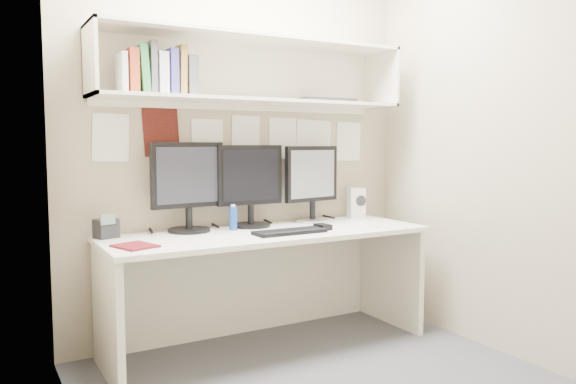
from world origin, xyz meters
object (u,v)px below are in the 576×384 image
monitor_center (250,183)px  keyboard (290,232)px  monitor_right (312,181)px  desk_phone (106,228)px  speaker (356,203)px  maroon_notebook (135,246)px  desk (268,289)px  monitor_left (188,184)px

monitor_center → keyboard: size_ratio=1.19×
monitor_right → desk_phone: (-1.37, 0.00, -0.22)m
speaker → maroon_notebook: speaker is taller
maroon_notebook → desk_phone: size_ratio=1.49×
desk → maroon_notebook: size_ratio=9.38×
monitor_left → speaker: 1.27m
monitor_right → maroon_notebook: 1.38m
monitor_center → monitor_left: bearing=179.2°
monitor_right → monitor_center: bearing=170.0°
keyboard → speaker: (0.76, 0.37, 0.10)m
maroon_notebook → desk_phone: 0.37m
monitor_left → monitor_center: (0.42, 0.00, -0.01)m
monitor_right → keyboard: (-0.39, -0.37, -0.27)m
keyboard → speaker: speaker is taller
monitor_right → desk_phone: 1.39m
monitor_right → speaker: monitor_right is taller
desk → monitor_right: monitor_right is taller
speaker → desk_phone: (-1.75, 0.01, -0.05)m
desk → monitor_right: size_ratio=3.86×
speaker → maroon_notebook: size_ratio=1.02×
monitor_left → desk: bearing=-32.8°
monitor_right → keyboard: size_ratio=1.18×
monitor_center → speaker: bearing=-1.0°
keyboard → monitor_right: bearing=42.8°
desk → maroon_notebook: 0.93m
desk → maroon_notebook: maroon_notebook is taller
monitor_left → monitor_right: 0.88m
desk → desk_phone: size_ratio=13.98×
monitor_left → monitor_center: bearing=-5.7°
speaker → monitor_left: bearing=-163.2°
desk → keyboard: 0.41m
desk → monitor_right: 0.82m
monitor_center → maroon_notebook: size_ratio=2.46×
monitor_left → maroon_notebook: 0.62m
monitor_left → speaker: bearing=-5.8°
monitor_left → monitor_right: bearing=-5.7°
monitor_left → speaker: (1.26, -0.00, -0.18)m
desk_phone → keyboard: bearing=-38.9°
monitor_left → keyboard: 0.68m
speaker → maroon_notebook: bearing=-151.2°
desk → speaker: 0.98m
monitor_left → monitor_center: 0.42m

